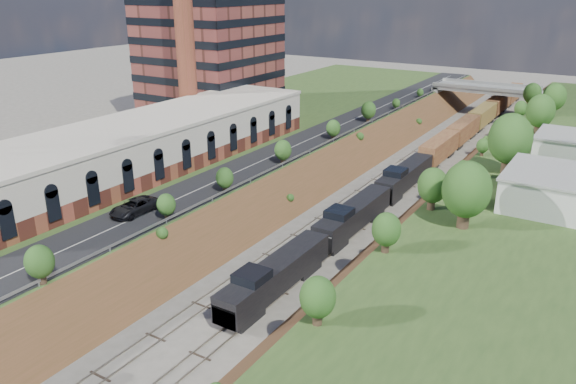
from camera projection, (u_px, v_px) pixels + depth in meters
name	position (u px, v px, depth m)	size (l,w,h in m)	color
platform_left	(219.00, 144.00, 103.19)	(44.00, 180.00, 5.00)	#324E20
embankment_left	(323.00, 177.00, 93.24)	(7.07, 180.00, 7.07)	brown
embankment_right	(455.00, 202.00, 82.40)	(7.07, 180.00, 7.07)	brown
rail_left_track	(370.00, 185.00, 89.07)	(1.58, 180.00, 0.18)	gray
rail_right_track	(401.00, 191.00, 86.51)	(1.58, 180.00, 0.18)	gray
road	(300.00, 144.00, 93.68)	(8.00, 180.00, 0.10)	black
guardrail	(322.00, 145.00, 91.33)	(0.10, 171.00, 0.70)	#99999E
commercial_building	(149.00, 143.00, 81.10)	(14.30, 62.30, 7.00)	brown
smokestack	(184.00, 16.00, 93.61)	(3.20, 3.20, 40.00)	brown
overpass	(486.00, 95.00, 135.50)	(24.50, 8.30, 7.40)	gray
white_building_near	(546.00, 189.00, 67.42)	(9.00, 12.00, 4.00)	silver
white_building_far	(565.00, 147.00, 85.27)	(8.00, 10.00, 3.60)	silver
tree_right_large	(467.00, 190.00, 60.23)	(5.25, 5.25, 7.61)	#473323
tree_left_crest	(139.00, 217.00, 59.29)	(2.45, 2.45, 3.55)	#473323
freight_train	(450.00, 140.00, 105.27)	(2.90, 132.72, 4.55)	black
suv	(134.00, 207.00, 64.92)	(2.83, 6.15, 1.71)	black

